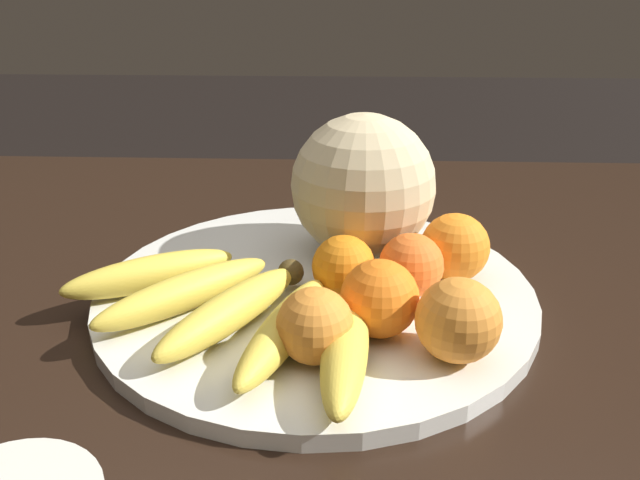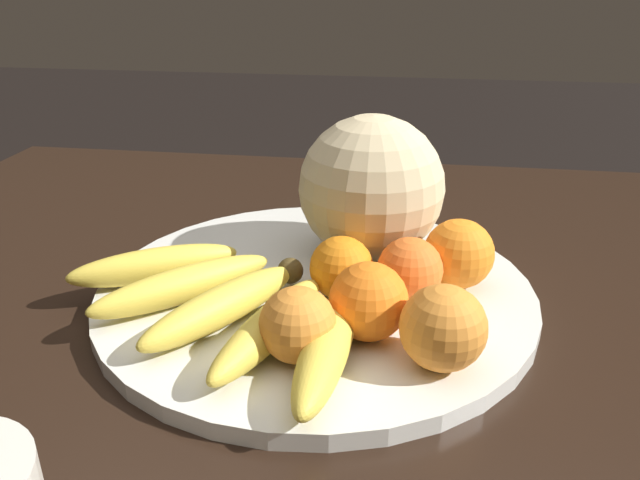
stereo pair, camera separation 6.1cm
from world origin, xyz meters
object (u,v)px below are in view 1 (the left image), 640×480
at_px(orange_back_right, 315,326).
at_px(fruit_bowl, 320,292).
at_px(produce_tag, 417,310).
at_px(orange_front_right, 411,265).
at_px(orange_top_small, 455,247).
at_px(melon, 363,186).
at_px(kitchen_table, 314,408).
at_px(orange_front_left, 380,298).
at_px(orange_mid_center, 344,267).
at_px(banana_bunch, 237,309).
at_px(orange_back_left, 458,320).

bearing_deg(orange_back_right, fruit_bowl, -89.62).
bearing_deg(produce_tag, orange_front_right, -62.96).
bearing_deg(orange_top_small, produce_tag, 58.23).
bearing_deg(orange_front_right, melon, -64.72).
bearing_deg(melon, kitchen_table, 68.81).
xyz_separation_m(kitchen_table, orange_front_left, (-0.06, 0.04, 0.16)).
height_order(kitchen_table, orange_mid_center, orange_mid_center).
bearing_deg(fruit_bowl, orange_back_right, 90.38).
bearing_deg(melon, orange_mid_center, 78.83).
height_order(orange_mid_center, produce_tag, orange_mid_center).
relative_size(fruit_bowl, banana_bunch, 1.46).
height_order(kitchen_table, melon, melon).
distance_m(orange_back_left, orange_back_right, 0.12).
bearing_deg(produce_tag, orange_front_left, 64.58).
bearing_deg(orange_top_small, orange_back_left, 82.13).
relative_size(banana_bunch, orange_front_left, 4.35).
bearing_deg(orange_top_small, banana_bunch, 26.33).
height_order(fruit_bowl, orange_back_right, orange_back_right).
xyz_separation_m(melon, produce_tag, (-0.05, 0.13, -0.08)).
bearing_deg(orange_back_right, melon, -101.47).
distance_m(melon, orange_back_right, 0.22).
height_order(kitchen_table, orange_back_right, orange_back_right).
bearing_deg(produce_tag, orange_back_right, 60.92).
bearing_deg(orange_front_left, produce_tag, -135.70).
distance_m(fruit_bowl, orange_top_small, 0.14).
distance_m(orange_back_right, orange_top_small, 0.20).
distance_m(banana_bunch, orange_front_right, 0.17).
bearing_deg(orange_mid_center, fruit_bowl, -37.88).
xyz_separation_m(fruit_bowl, orange_back_right, (-0.00, 0.13, 0.04)).
xyz_separation_m(kitchen_table, orange_mid_center, (-0.03, -0.02, 0.15)).
height_order(kitchen_table, orange_back_left, orange_back_left).
distance_m(kitchen_table, banana_bunch, 0.16).
bearing_deg(orange_back_left, orange_back_right, 3.69).
bearing_deg(kitchen_table, banana_bunch, 30.91).
height_order(orange_top_small, produce_tag, orange_top_small).
relative_size(orange_front_right, orange_top_small, 0.90).
xyz_separation_m(fruit_bowl, orange_back_left, (-0.12, 0.12, 0.04)).
xyz_separation_m(melon, orange_back_right, (0.04, 0.21, -0.05)).
relative_size(orange_mid_center, produce_tag, 0.62).
bearing_deg(orange_front_right, kitchen_table, 16.03).
height_order(orange_front_right, orange_back_right, same).
relative_size(fruit_bowl, orange_mid_center, 7.09).
distance_m(orange_front_left, orange_back_left, 0.07).
bearing_deg(orange_mid_center, orange_top_small, -160.55).
relative_size(kitchen_table, orange_front_left, 17.77).
xyz_separation_m(fruit_bowl, orange_top_small, (-0.14, -0.02, 0.04)).
relative_size(fruit_bowl, orange_top_small, 6.26).
relative_size(orange_back_left, orange_top_small, 1.01).
bearing_deg(kitchen_table, melon, -111.19).
xyz_separation_m(banana_bunch, orange_front_left, (-0.12, 0.00, 0.02)).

